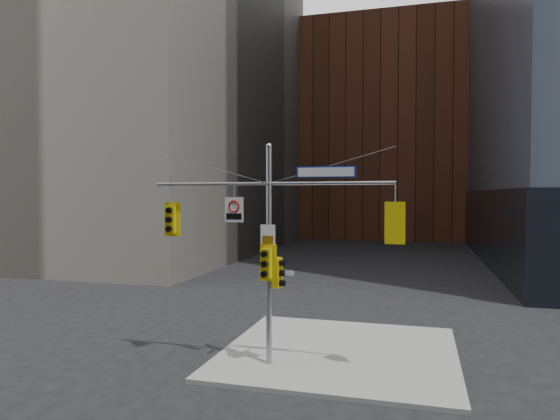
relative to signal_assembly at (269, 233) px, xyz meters
The scene contains 13 objects.
ground 4.85m from the signal_assembly, 90.00° to the right, with size 160.00×160.00×0.00m, color black.
sidewalk_corner 5.18m from the signal_assembly, 45.10° to the left, with size 8.00×8.00×0.15m, color gray.
brick_midrise 56.82m from the signal_assembly, 90.00° to the left, with size 26.00×20.00×28.00m, color brown.
signal_assembly is the anchor object (origin of this frame).
traffic_light_west_arm 3.53m from the signal_assembly, behind, with size 0.56×0.48×1.18m.
traffic_light_east_arm 4.00m from the signal_assembly, ahead, with size 0.60×0.47×1.27m.
traffic_light_pole_side 1.33m from the signal_assembly, ahead, with size 0.42×0.36×0.97m.
traffic_light_pole_front 1.00m from the signal_assembly, 89.87° to the right, with size 0.57×0.47×1.18m.
street_sign_blade 2.68m from the signal_assembly, ahead, with size 1.88×0.07×0.37m.
regulatory_sign_arm 1.41m from the signal_assembly, behind, with size 0.66×0.11×0.82m.
regulatory_sign_pole 0.14m from the signal_assembly, 90.00° to the right, with size 0.49×0.04×0.64m.
street_blade_ew 1.36m from the signal_assembly, ahead, with size 0.78×0.08×0.16m.
street_blade_ns 1.69m from the signal_assembly, 90.00° to the left, with size 0.11×0.68×0.14m.
Camera 1 is at (4.69, -13.37, 5.65)m, focal length 32.00 mm.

